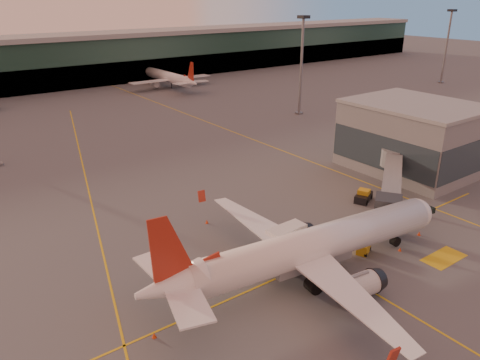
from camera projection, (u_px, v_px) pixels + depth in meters
ground at (319, 293)px, 51.67m from camera, size 600.00×600.00×0.00m
taxi_markings at (104, 185)px, 80.88m from camera, size 100.12×173.00×0.01m
terminal at (12, 65)px, 154.35m from camera, size 400.00×20.00×17.60m
gate_building at (413, 137)px, 85.82m from camera, size 18.40×22.40×12.60m
mast_east_near at (302, 58)px, 122.75m from camera, size 2.40×2.40×25.60m
mast_east_far at (447, 41)px, 167.04m from camera, size 2.40×2.40×25.60m
main_airplane at (308, 248)px, 53.10m from camera, size 39.75×35.95×12.00m
jet_bridge at (392, 179)px, 72.38m from camera, size 22.15×16.66×5.92m
catering_truck at (287, 239)px, 58.46m from camera, size 5.15×2.42×3.95m
gpu_cart at (364, 248)px, 59.55m from camera, size 2.62×2.17×1.33m
pushback_tug at (364, 196)px, 74.38m from camera, size 4.22×3.33×1.93m
cone_nose at (419, 233)px, 63.97m from camera, size 0.44×0.44×0.56m
cone_tail at (154, 335)px, 44.95m from camera, size 0.43×0.43×0.55m
cone_wing_left at (207, 222)px, 67.31m from camera, size 0.43×0.43×0.55m
cone_fwd at (400, 249)px, 60.10m from camera, size 0.38×0.38×0.49m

